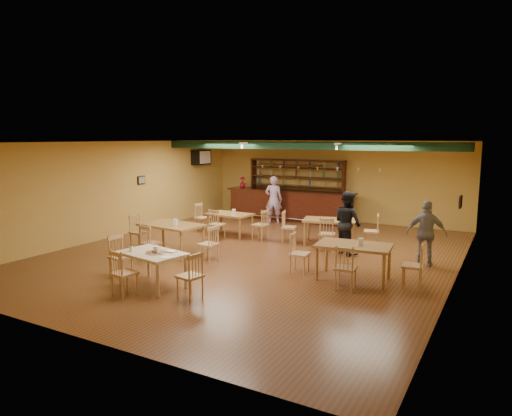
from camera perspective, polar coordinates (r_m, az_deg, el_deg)
The scene contains 23 objects.
floor at distance 12.64m, azimuth -0.03°, elevation -5.63°, with size 12.00×12.00×0.00m, color #553018.
ceiling_beam at distance 14.75m, azimuth 5.33°, elevation 7.66°, with size 10.00×0.30×0.25m, color black.
track_rail_left at distance 16.09m, azimuth 0.29°, elevation 8.03°, with size 0.05×2.50×0.05m, color white.
track_rail_right at distance 14.81m, azimuth 11.29°, elevation 7.81°, with size 0.05×2.50×0.05m, color white.
ac_unit at distance 18.39m, azimuth -6.75°, elevation 6.22°, with size 0.34×0.70×0.48m, color white.
picture_left at distance 16.08m, azimuth -13.91°, elevation 3.35°, with size 0.04×0.34×0.28m, color black.
picture_right at distance 11.32m, azimuth 23.84°, elevation 0.70°, with size 0.04×0.34×0.28m, color black.
bar_counter at distance 17.66m, azimuth 4.11°, elevation 0.34°, with size 5.03×0.85×1.13m, color #34130A.
back_bar_hutch at distance 18.16m, azimuth 4.97°, elevation 2.39°, with size 3.89×0.40×2.28m, color #34130A.
poinsettia at distance 18.53m, azimuth -1.66°, elevation 3.19°, with size 0.25×0.25×0.44m, color #B11021.
dining_table_a at distance 14.96m, azimuth -3.21°, elevation -2.00°, with size 1.41×0.85×0.71m, color olive.
dining_table_b at distance 13.80m, azimuth 9.00°, elevation -2.92°, with size 1.50×0.90×0.75m, color olive.
dining_table_c at distance 12.68m, azimuth -10.31°, elevation -3.79°, with size 1.67×1.00×0.84m, color olive.
dining_table_d at distance 10.54m, azimuth 11.86°, elevation -6.50°, with size 1.60×0.96×0.80m, color olive.
near_table at distance 10.08m, azimuth -12.56°, elevation -7.39°, with size 1.39×0.90×0.75m, color tan.
pizza_tray at distance 9.91m, azimuth -12.21°, elevation -5.36°, with size 0.40×0.40×0.01m, color silver.
parmesan_shaker at distance 10.16m, azimuth -15.10°, elevation -4.85°, with size 0.07×0.07×0.11m, color #EAE5C6.
napkin_stack at distance 9.90m, azimuth -10.36°, elevation -5.28°, with size 0.20×0.15×0.03m, color white.
pizza_server at distance 9.85m, azimuth -11.36°, elevation -5.37°, with size 0.32×0.09×0.00m, color silver.
side_plate at distance 9.48m, azimuth -10.96°, elevation -5.98°, with size 0.22×0.22×0.01m, color white.
patron_bar at distance 17.00m, azimuth 2.18°, elevation 1.05°, with size 0.63×0.42×1.74m, color #7B4595.
patron_right_a at distance 12.71m, azimuth 11.18°, elevation -1.78°, with size 0.83×0.65×1.71m, color black.
patron_right_b at distance 12.09m, azimuth 20.22°, elevation -2.92°, with size 0.94×0.39×1.61m, color slate.
Camera 1 is at (5.98, -10.69, 3.13)m, focal length 32.56 mm.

